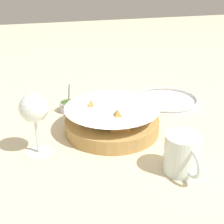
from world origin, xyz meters
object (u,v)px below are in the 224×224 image
Objects in this scene: side_plate at (166,100)px; beer_mug at (182,155)px; food_basket at (112,120)px; sauce_cup at (69,106)px; wine_glass at (34,110)px.

beer_mug is at bearing -21.04° from side_plate.
beer_mug is at bearing 22.38° from food_basket.
food_basket reaches higher than beer_mug.
sauce_cup is at bearing -154.61° from beer_mug.
wine_glass reaches higher than side_plate.
wine_glass is at bearing -65.36° from side_plate.
food_basket is 0.25m from beer_mug.
food_basket is 0.23m from wine_glass.
sauce_cup is 0.27m from wine_glass.
side_plate is (-0.21, 0.45, -0.11)m from wine_glass.
beer_mug is (0.23, 0.09, 0.01)m from food_basket.
beer_mug reaches higher than side_plate.
side_plate is at bearing 114.64° from wine_glass.
sauce_cup is 0.69× the size of wine_glass.
sauce_cup reaches higher than food_basket.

